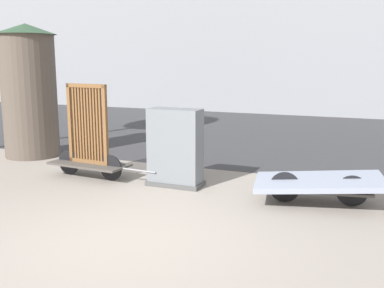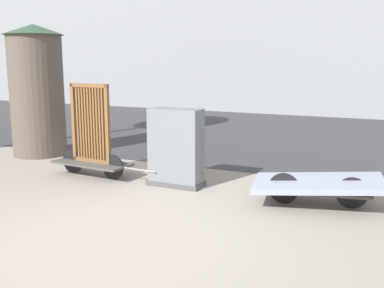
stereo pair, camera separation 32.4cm
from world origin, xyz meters
The scene contains 6 objects.
ground_plane centered at (0.00, 0.00, 0.00)m, with size 60.00×60.00×0.00m, color gray.
road_strip centered at (0.00, 8.87, 0.00)m, with size 56.00×9.82×0.01m.
bike_cart_with_bedframe centered at (-2.12, 2.45, 0.61)m, with size 2.28×0.77×1.78m.
bike_cart_with_mattress centered at (2.13, 2.45, 0.33)m, with size 2.51×1.38×0.48m.
utility_cabinet centered at (-0.37, 2.56, 0.65)m, with size 1.00×0.47×1.38m.
advertising_column centered at (-4.52, 3.61, 1.54)m, with size 1.38×1.38×3.02m.
Camera 1 is at (2.87, -4.54, 2.22)m, focal length 42.00 mm.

